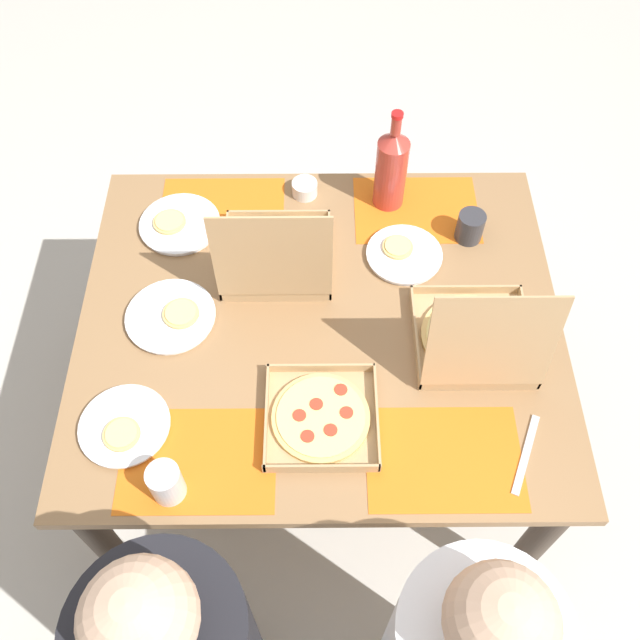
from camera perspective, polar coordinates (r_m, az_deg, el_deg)
ground_plane at (r=2.46m, az=0.00°, el=-9.49°), size 6.00×6.00×0.00m
dining_table at (r=1.91m, az=0.00°, el=-1.79°), size 1.26×1.07×0.73m
placemat_near_left at (r=2.08m, az=7.85°, el=8.92°), size 0.36×0.26×0.00m
placemat_near_right at (r=2.08m, az=-8.00°, el=8.84°), size 0.36×0.26×0.00m
placemat_far_left at (r=1.66m, az=10.09°, el=-11.05°), size 0.36×0.26×0.00m
placemat_far_right at (r=1.66m, az=-9.92°, el=-11.17°), size 0.36×0.26×0.00m
pizza_box_center at (r=1.67m, az=0.14°, el=-7.96°), size 0.27×0.27×0.04m
pizza_box_corner_right at (r=1.77m, az=12.60°, el=-1.48°), size 0.29×0.30×0.33m
pizza_box_edge_far at (r=1.89m, az=-3.59°, el=5.22°), size 0.30×0.30×0.33m
plate_middle at (r=1.95m, az=6.83°, el=5.36°), size 0.21×0.21×0.03m
plate_near_right at (r=1.72m, az=-15.67°, el=-8.40°), size 0.22×0.22×0.03m
plate_far_left at (r=2.05m, az=-11.45°, el=7.67°), size 0.23×0.23×0.03m
plate_far_right at (r=1.86m, az=-12.01°, el=0.30°), size 0.24×0.24×0.03m
soda_bottle at (r=2.00m, az=5.84°, el=12.25°), size 0.09×0.09×0.32m
cup_spare at (r=2.00m, az=12.16°, el=7.46°), size 0.08×0.08×0.09m
cup_clear_right at (r=1.60m, az=-12.45°, el=-12.85°), size 0.08×0.08×0.10m
condiment_bowl at (r=2.09m, az=-1.26°, el=10.69°), size 0.07×0.07×0.04m
knife_by_near_right at (r=1.71m, az=16.45°, el=-10.46°), size 0.10×0.20×0.00m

